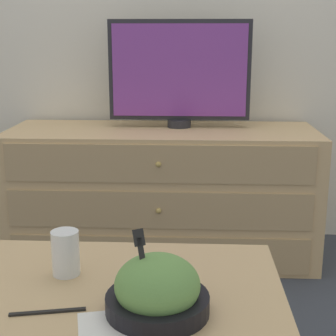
% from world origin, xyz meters
% --- Properties ---
extents(ground_plane, '(12.00, 12.00, 0.00)m').
position_xyz_m(ground_plane, '(0.00, 0.00, 0.00)').
color(ground_plane, '#383D47').
extents(dresser, '(1.47, 0.54, 0.63)m').
position_xyz_m(dresser, '(0.00, -0.29, 0.32)').
color(dresser, tan).
rests_on(dresser, ground_plane).
extents(tv, '(0.67, 0.11, 0.51)m').
position_xyz_m(tv, '(0.08, -0.22, 0.90)').
color(tv, '#232328').
rests_on(tv, dresser).
extents(coffee_table, '(1.03, 0.60, 0.49)m').
position_xyz_m(coffee_table, '(-0.15, -1.63, 0.42)').
color(coffee_table, tan).
rests_on(coffee_table, ground_plane).
extents(takeout_bowl, '(0.22, 0.22, 0.18)m').
position_xyz_m(takeout_bowl, '(0.07, -1.71, 0.54)').
color(takeout_bowl, black).
rests_on(takeout_bowl, coffee_table).
extents(drink_cup, '(0.07, 0.07, 0.11)m').
position_xyz_m(drink_cup, '(-0.16, -1.53, 0.54)').
color(drink_cup, beige).
rests_on(drink_cup, coffee_table).
extents(napkin, '(0.16, 0.16, 0.00)m').
position_xyz_m(napkin, '(-0.02, -1.77, 0.49)').
color(napkin, white).
rests_on(napkin, coffee_table).
extents(knife, '(0.16, 0.04, 0.01)m').
position_xyz_m(knife, '(-0.16, -1.72, 0.49)').
color(knife, black).
rests_on(knife, coffee_table).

